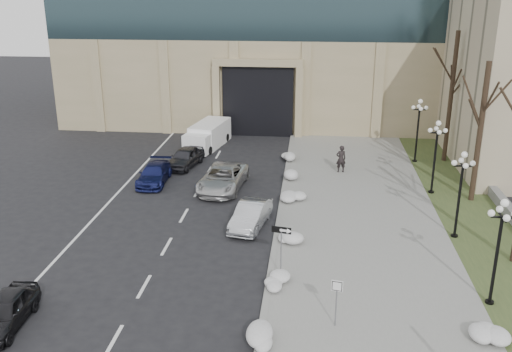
# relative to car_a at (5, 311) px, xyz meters

# --- Properties ---
(sidewalk) EXTENTS (9.00, 40.00, 0.12)m
(sidewalk) POSITION_rel_car_a_xyz_m (14.50, 11.49, -0.60)
(sidewalk) COLOR gray
(sidewalk) RESTS_ON ground
(curb) EXTENTS (0.30, 40.00, 0.14)m
(curb) POSITION_rel_car_a_xyz_m (10.00, 11.49, -0.59)
(curb) COLOR gray
(curb) RESTS_ON ground
(grass_strip) EXTENTS (4.00, 40.00, 0.10)m
(grass_strip) POSITION_rel_car_a_xyz_m (21.00, 11.49, -0.61)
(grass_strip) COLOR #364623
(grass_strip) RESTS_ON ground
(stone_wall) EXTENTS (0.50, 30.00, 0.70)m
(stone_wall) POSITION_rel_car_a_xyz_m (23.00, 13.49, -0.31)
(stone_wall) COLOR gray
(stone_wall) RESTS_ON ground
(car_a) EXTENTS (1.73, 3.92, 1.31)m
(car_a) POSITION_rel_car_a_xyz_m (0.00, 0.00, 0.00)
(car_a) COLOR black
(car_a) RESTS_ON ground
(car_b) EXTENTS (2.14, 4.32, 1.36)m
(car_b) POSITION_rel_car_a_xyz_m (8.50, 10.37, 0.02)
(car_b) COLOR #ACAFB4
(car_b) RESTS_ON ground
(car_c) EXTENTS (1.90, 4.38, 1.26)m
(car_c) POSITION_rel_car_a_xyz_m (1.35, 16.74, -0.03)
(car_c) COLOR navy
(car_c) RESTS_ON ground
(car_d) EXTENTS (3.03, 5.68, 1.52)m
(car_d) POSITION_rel_car_a_xyz_m (6.06, 16.04, 0.10)
(car_d) COLOR #B4B4B4
(car_d) RESTS_ON ground
(car_e) EXTENTS (2.50, 4.38, 1.40)m
(car_e) POSITION_rel_car_a_xyz_m (2.63, 20.36, 0.04)
(car_e) COLOR #2F2F34
(car_e) RESTS_ON ground
(pedestrian) EXTENTS (0.78, 0.60, 1.91)m
(pedestrian) POSITION_rel_car_a_xyz_m (13.73, 19.94, 0.42)
(pedestrian) COLOR black
(pedestrian) RESTS_ON sidewalk
(box_truck) EXTENTS (3.04, 6.11, 1.85)m
(box_truck) POSITION_rel_car_a_xyz_m (3.31, 25.65, 0.24)
(box_truck) COLOR white
(box_truck) RESTS_ON ground
(one_way_sign) EXTENTS (0.93, 0.36, 2.51)m
(one_way_sign) POSITION_rel_car_a_xyz_m (10.63, 4.90, 1.42)
(one_way_sign) COLOR slate
(one_way_sign) RESTS_ON ground
(keep_sign) EXTENTS (0.45, 0.13, 2.10)m
(keep_sign) POSITION_rel_car_a_xyz_m (12.83, 1.16, 0.89)
(keep_sign) COLOR slate
(keep_sign) RESTS_ON ground
(snow_clump_b) EXTENTS (1.10, 1.60, 0.36)m
(snow_clump_b) POSITION_rel_car_a_xyz_m (10.26, -0.05, -0.36)
(snow_clump_b) COLOR silver
(snow_clump_b) RESTS_ON sidewalk
(snow_clump_c) EXTENTS (1.10, 1.60, 0.36)m
(snow_clump_c) POSITION_rel_car_a_xyz_m (10.44, 4.06, -0.36)
(snow_clump_c) COLOR silver
(snow_clump_c) RESTS_ON sidewalk
(snow_clump_d) EXTENTS (1.10, 1.60, 0.36)m
(snow_clump_d) POSITION_rel_car_a_xyz_m (10.50, 8.47, -0.36)
(snow_clump_d) COLOR silver
(snow_clump_d) RESTS_ON sidewalk
(snow_clump_e) EXTENTS (1.10, 1.60, 0.36)m
(snow_clump_e) POSITION_rel_car_a_xyz_m (10.64, 14.07, -0.36)
(snow_clump_e) COLOR silver
(snow_clump_e) RESTS_ON sidewalk
(snow_clump_f) EXTENTS (1.10, 1.60, 0.36)m
(snow_clump_f) POSITION_rel_car_a_xyz_m (10.30, 18.12, -0.36)
(snow_clump_f) COLOR silver
(snow_clump_f) RESTS_ON sidewalk
(snow_clump_g) EXTENTS (1.10, 1.60, 0.36)m
(snow_clump_g) POSITION_rel_car_a_xyz_m (10.13, 22.35, -0.36)
(snow_clump_g) COLOR silver
(snow_clump_g) RESTS_ON sidewalk
(snow_clump_h) EXTENTS (1.10, 1.60, 0.36)m
(snow_clump_h) POSITION_rel_car_a_xyz_m (18.59, 0.57, -0.36)
(snow_clump_h) COLOR silver
(snow_clump_h) RESTS_ON sidewalk
(lamppost_a) EXTENTS (1.18, 1.18, 4.76)m
(lamppost_a) POSITION_rel_car_a_xyz_m (19.30, 3.49, 2.42)
(lamppost_a) COLOR black
(lamppost_a) RESTS_ON ground
(lamppost_b) EXTENTS (1.18, 1.18, 4.76)m
(lamppost_b) POSITION_rel_car_a_xyz_m (19.30, 9.99, 2.42)
(lamppost_b) COLOR black
(lamppost_b) RESTS_ON ground
(lamppost_c) EXTENTS (1.18, 1.18, 4.76)m
(lamppost_c) POSITION_rel_car_a_xyz_m (19.30, 16.49, 2.42)
(lamppost_c) COLOR black
(lamppost_c) RESTS_ON ground
(lamppost_d) EXTENTS (1.18, 1.18, 4.76)m
(lamppost_d) POSITION_rel_car_a_xyz_m (19.30, 22.99, 2.42)
(lamppost_d) COLOR black
(lamppost_d) RESTS_ON ground
(tree_mid) EXTENTS (3.20, 3.20, 8.50)m
(tree_mid) POSITION_rel_car_a_xyz_m (21.50, 15.49, 4.85)
(tree_mid) COLOR black
(tree_mid) RESTS_ON ground
(tree_far) EXTENTS (3.20, 3.20, 9.50)m
(tree_far) POSITION_rel_car_a_xyz_m (21.50, 23.49, 5.50)
(tree_far) COLOR black
(tree_far) RESTS_ON ground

